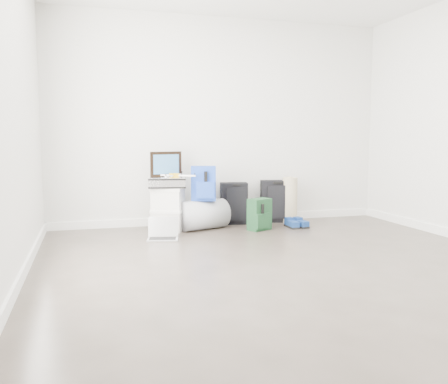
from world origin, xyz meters
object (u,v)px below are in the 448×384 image
object	(u,v)px
boxes_stack	(168,209)
carry_on	(274,201)
laptop	(163,234)
briefcase	(168,183)
duffel_bag	(203,215)
large_suitcase	(234,203)

from	to	relation	value
boxes_stack	carry_on	xyz separation A→B (m)	(1.50, 0.24, 0.01)
boxes_stack	laptop	size ratio (longest dim) A/B	1.39
briefcase	laptop	size ratio (longest dim) A/B	1.14
carry_on	laptop	size ratio (longest dim) A/B	1.47
carry_on	laptop	world-z (taller)	carry_on
duffel_bag	large_suitcase	bearing A→B (deg)	9.08
briefcase	laptop	world-z (taller)	briefcase
briefcase	large_suitcase	world-z (taller)	briefcase
boxes_stack	briefcase	size ratio (longest dim) A/B	1.22
briefcase	carry_on	distance (m)	1.55
boxes_stack	duffel_bag	xyz separation A→B (m)	(0.44, -0.02, -0.08)
large_suitcase	laptop	xyz separation A→B (m)	(-1.06, -0.71, -0.22)
briefcase	carry_on	xyz separation A→B (m)	(1.50, 0.24, -0.31)
duffel_bag	laptop	xyz separation A→B (m)	(-0.57, -0.44, -0.12)
duffel_bag	laptop	distance (m)	0.73
carry_on	laptop	xyz separation A→B (m)	(-1.63, -0.70, -0.22)
boxes_stack	large_suitcase	world-z (taller)	large_suitcase
duffel_bag	large_suitcase	world-z (taller)	large_suitcase
large_suitcase	laptop	world-z (taller)	large_suitcase
large_suitcase	boxes_stack	bearing A→B (deg)	-154.13
laptop	duffel_bag	bearing A→B (deg)	50.04
carry_on	laptop	distance (m)	1.79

